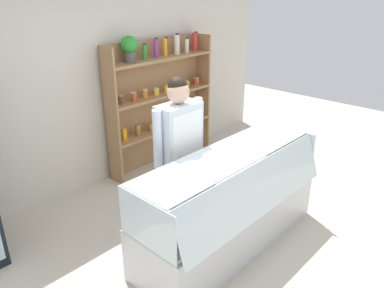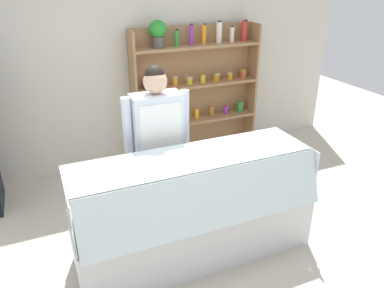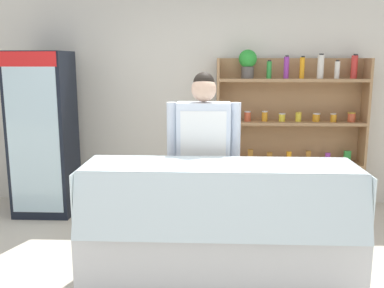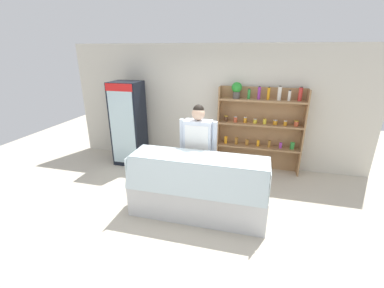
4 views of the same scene
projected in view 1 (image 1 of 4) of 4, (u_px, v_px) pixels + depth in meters
ground_plane at (214, 248)px, 3.88m from camera, size 12.00×12.00×0.00m
back_wall at (86, 86)px, 4.71m from camera, size 6.80×0.10×2.70m
shelving_unit at (158, 95)px, 5.39m from camera, size 1.79×0.29×1.94m
deli_display_case at (229, 218)px, 3.84m from camera, size 2.17×0.78×1.01m
shop_clerk at (179, 143)px, 3.83m from camera, size 0.67×0.25×1.71m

